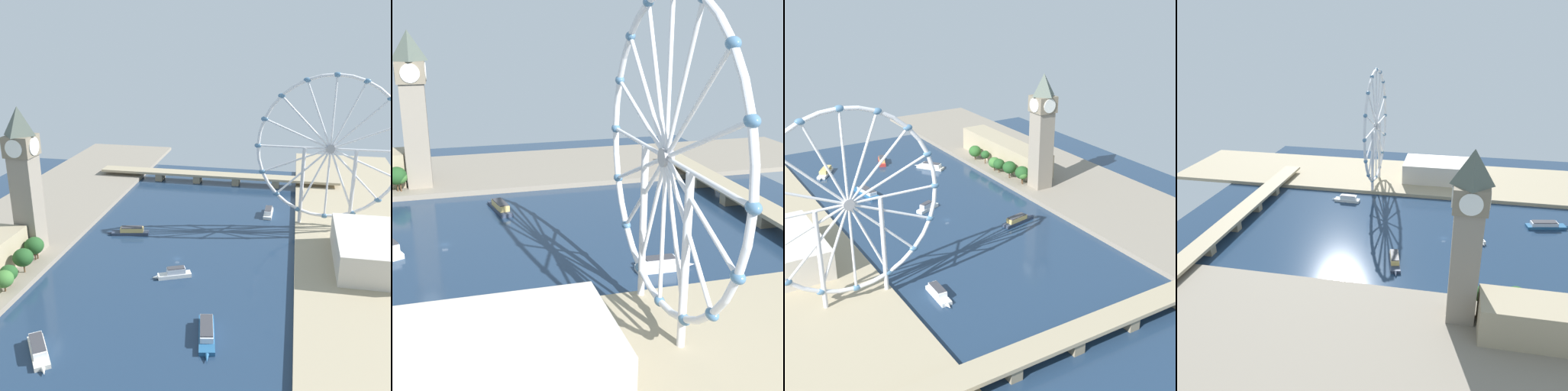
# 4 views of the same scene
# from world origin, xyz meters

# --- Properties ---
(ground_plane) EXTENTS (397.12, 397.12, 0.00)m
(ground_plane) POSITION_xyz_m (0.00, 0.00, 0.00)
(ground_plane) COLOR #1E334C
(riverbank_left) EXTENTS (90.00, 520.00, 3.00)m
(riverbank_left) POSITION_xyz_m (-113.56, 0.00, 1.50)
(riverbank_left) COLOR gray
(riverbank_left) RESTS_ON ground_plane
(riverbank_right) EXTENTS (90.00, 520.00, 3.00)m
(riverbank_right) POSITION_xyz_m (113.56, 0.00, 1.50)
(riverbank_right) COLOR tan
(riverbank_right) RESTS_ON ground_plane
(clock_tower) EXTENTS (16.55, 16.55, 86.61)m
(clock_tower) POSITION_xyz_m (-86.71, -11.04, 48.12)
(clock_tower) COLOR gray
(clock_tower) RESTS_ON riverbank_left
(tree_row_embankment) EXTENTS (13.07, 78.56, 13.93)m
(tree_row_embankment) POSITION_xyz_m (-77.32, -50.87, 11.08)
(tree_row_embankment) COLOR #513823
(tree_row_embankment) RESTS_ON riverbank_left
(ferris_wheel) EXTENTS (98.50, 3.20, 101.21)m
(ferris_wheel) POSITION_xyz_m (87.59, 65.01, 55.05)
(ferris_wheel) COLOR silver
(ferris_wheel) RESTS_ON riverbank_right
(riverside_hall) EXTENTS (39.78, 63.22, 17.31)m
(riverside_hall) POSITION_xyz_m (110.32, 10.04, 11.66)
(riverside_hall) COLOR beige
(riverside_hall) RESTS_ON riverbank_right
(river_bridge) EXTENTS (209.12, 14.49, 8.12)m
(river_bridge) POSITION_xyz_m (0.00, 151.18, 6.14)
(river_bridge) COLOR tan
(river_bridge) RESTS_ON ground_plane
(tour_boat_0) EXTENTS (28.65, 10.62, 5.33)m
(tour_boat_0) POSITION_xyz_m (-38.75, 28.79, 2.17)
(tour_boat_0) COLOR #2D384C
(tour_boat_0) RESTS_ON ground_plane
(tour_boat_1) EXTENTS (11.99, 32.99, 5.15)m
(tour_boat_1) POSITION_xyz_m (30.62, -71.92, 2.15)
(tour_boat_1) COLOR #235684
(tour_boat_1) RESTS_ON ground_plane
(tour_boat_2) EXTENTS (6.39, 24.33, 5.68)m
(tour_boat_2) POSITION_xyz_m (49.25, 82.04, 2.35)
(tour_boat_2) COLOR white
(tour_boat_2) RESTS_ON ground_plane
(tour_boat_4) EXTENTS (19.56, 24.64, 5.27)m
(tour_boat_4) POSITION_xyz_m (-36.80, -97.93, 2.23)
(tour_boat_4) COLOR beige
(tour_boat_4) RESTS_ON ground_plane
(tour_boat_5) EXTENTS (21.17, 11.90, 5.83)m
(tour_boat_5) POSITION_xyz_m (3.69, -22.21, 2.29)
(tour_boat_5) COLOR white
(tour_boat_5) RESTS_ON ground_plane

